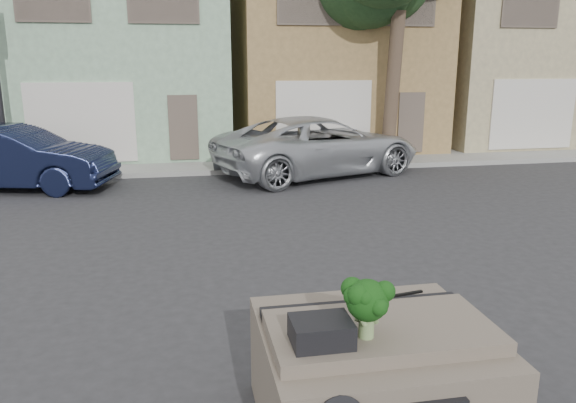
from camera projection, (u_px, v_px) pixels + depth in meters
name	position (u px, v px, depth m)	size (l,w,h in m)	color
ground_plane	(303.00, 297.00, 8.04)	(120.00, 120.00, 0.00)	#303033
sidewalk	(234.00, 163.00, 18.02)	(40.00, 3.00, 0.15)	gray
townhouse_mint	(124.00, 46.00, 20.28)	(7.20, 8.20, 7.55)	#90B593
townhouse_tan	(325.00, 47.00, 21.64)	(7.20, 8.20, 7.55)	olive
townhouse_beige	(503.00, 47.00, 22.99)	(7.20, 8.20, 7.55)	tan
navy_sedan	(18.00, 189.00, 14.71)	(1.75, 5.01, 1.65)	#131934
silver_pickup	(319.00, 175.00, 16.59)	(2.84, 6.16, 1.71)	silver
tree_near	(395.00, 28.00, 17.22)	(4.40, 4.00, 8.50)	#224120
car_dashboard	(373.00, 375.00, 5.04)	(2.00, 1.80, 1.12)	#685D4F
instrument_hump	(321.00, 331.00, 4.44)	(0.48, 0.38, 0.20)	black
wiper_arm	(390.00, 296.00, 5.31)	(0.70, 0.03, 0.02)	black
broccoli	(367.00, 308.00, 4.50)	(0.41, 0.41, 0.51)	#0F330C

